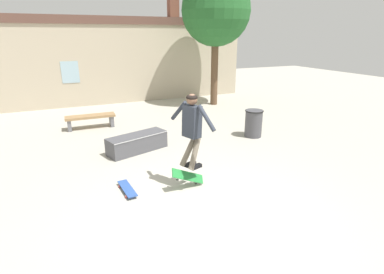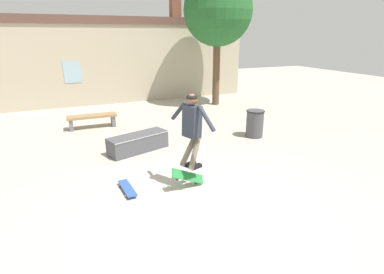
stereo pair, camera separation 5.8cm
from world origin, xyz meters
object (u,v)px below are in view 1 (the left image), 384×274
(tree_right, at_px, (216,11))
(skateboard_flipping, at_px, (188,176))
(skate_ledge, at_px, (137,143))
(trash_bin, at_px, (254,123))
(skateboard_resting, at_px, (127,188))
(skater, at_px, (192,125))
(park_bench, at_px, (91,119))

(tree_right, xyz_separation_m, skateboard_flipping, (-4.15, -6.77, -3.64))
(skate_ledge, distance_m, trash_bin, 3.61)
(tree_right, bearing_deg, skate_ledge, -136.93)
(tree_right, bearing_deg, skateboard_flipping, -121.53)
(tree_right, distance_m, skateboard_resting, 9.18)
(trash_bin, bearing_deg, tree_right, 77.65)
(skate_ledge, bearing_deg, trash_bin, -21.60)
(skate_ledge, bearing_deg, tree_right, 24.98)
(trash_bin, bearing_deg, skate_ledge, 176.50)
(trash_bin, xyz_separation_m, skateboard_flipping, (-3.16, -2.26, -0.16))
(tree_right, distance_m, skate_ledge, 7.28)
(tree_right, bearing_deg, skater, -120.95)
(skater, distance_m, skateboard_resting, 1.85)
(skater, bearing_deg, trash_bin, 16.41)
(trash_bin, distance_m, skateboard_resting, 4.75)
(tree_right, relative_size, skateboard_flipping, 7.03)
(tree_right, xyz_separation_m, park_bench, (-5.51, -1.58, -3.59))
(tree_right, relative_size, skateboard_resting, 6.86)
(skater, height_order, skateboard_flipping, skater)
(trash_bin, height_order, skateboard_flipping, trash_bin)
(park_bench, bearing_deg, skater, -73.18)
(skate_ledge, bearing_deg, skateboard_flipping, -98.09)
(skate_ledge, bearing_deg, skateboard_resting, -127.47)
(tree_right, height_order, skateboard_resting, tree_right)
(skate_ledge, xyz_separation_m, skateboard_resting, (-0.74, -2.11, -0.17))
(tree_right, relative_size, trash_bin, 6.43)
(park_bench, xyz_separation_m, skateboard_flipping, (1.36, -5.19, -0.05))
(skate_ledge, xyz_separation_m, skater, (0.53, -2.47, 1.12))
(tree_right, xyz_separation_m, trash_bin, (-0.99, -4.51, -3.48))
(park_bench, distance_m, skateboard_resting, 4.83)
(skate_ledge, height_order, trash_bin, trash_bin)
(trash_bin, bearing_deg, skateboard_flipping, -144.50)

